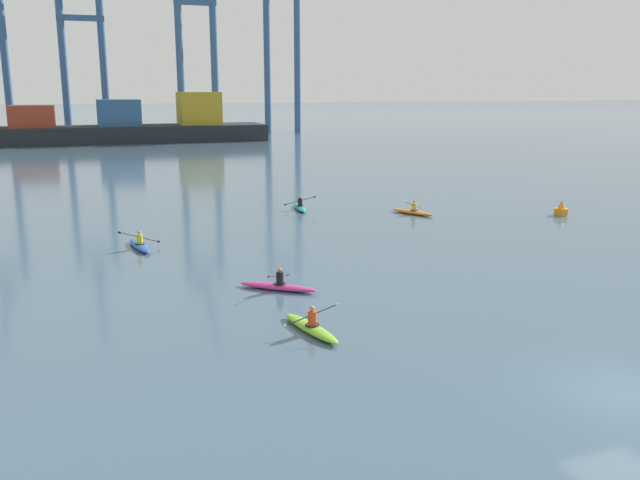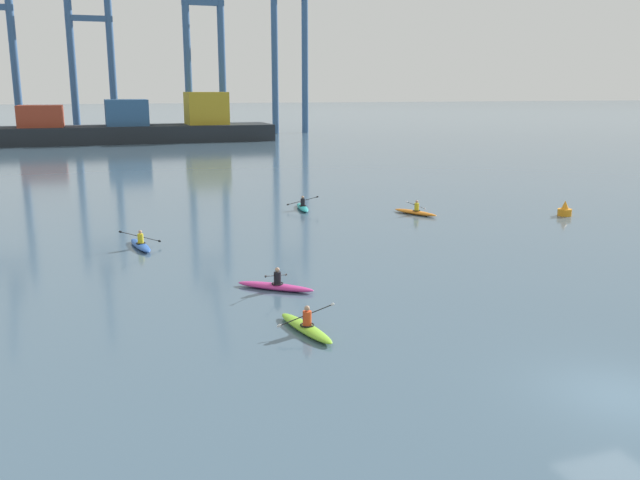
{
  "view_description": "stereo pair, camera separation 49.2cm",
  "coord_description": "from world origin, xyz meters",
  "px_view_note": "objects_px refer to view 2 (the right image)",
  "views": [
    {
      "loc": [
        -13.57,
        -13.0,
        8.07
      ],
      "look_at": [
        -2.44,
        18.31,
        0.6
      ],
      "focal_mm": 37.65,
      "sensor_mm": 36.0,
      "label": 1
    },
    {
      "loc": [
        -13.1,
        -13.16,
        8.07
      ],
      "look_at": [
        -2.44,
        18.31,
        0.6
      ],
      "focal_mm": 37.65,
      "sensor_mm": 36.0,
      "label": 2
    }
  ],
  "objects_px": {
    "channel_buoy": "(565,210)",
    "kayak_magenta": "(276,286)",
    "gantry_crane_east_mid": "(204,31)",
    "gantry_crane_east": "(291,27)",
    "gantry_crane_west_mid": "(90,40)",
    "kayak_orange": "(415,212)",
    "kayak_lime": "(306,327)",
    "kayak_teal": "(303,207)",
    "kayak_blue": "(140,245)",
    "container_barge": "(131,127)"
  },
  "relations": [
    {
      "from": "channel_buoy",
      "to": "gantry_crane_west_mid",
      "type": "bearing_deg",
      "value": 108.22
    },
    {
      "from": "gantry_crane_east_mid",
      "to": "kayak_blue",
      "type": "relative_size",
      "value": 10.34
    },
    {
      "from": "container_barge",
      "to": "kayak_teal",
      "type": "bearing_deg",
      "value": -83.64
    },
    {
      "from": "kayak_magenta",
      "to": "kayak_lime",
      "type": "xyz_separation_m",
      "value": [
        -0.3,
        -5.1,
        0.0
      ]
    },
    {
      "from": "gantry_crane_east",
      "to": "kayak_magenta",
      "type": "height_order",
      "value": "gantry_crane_east"
    },
    {
      "from": "kayak_orange",
      "to": "kayak_lime",
      "type": "distance_m",
      "value": 23.03
    },
    {
      "from": "container_barge",
      "to": "gantry_crane_east_mid",
      "type": "bearing_deg",
      "value": 26.59
    },
    {
      "from": "container_barge",
      "to": "kayak_magenta",
      "type": "xyz_separation_m",
      "value": [
        0.69,
        -83.98,
        -2.2
      ]
    },
    {
      "from": "container_barge",
      "to": "gantry_crane_west_mid",
      "type": "xyz_separation_m",
      "value": [
        -5.06,
        10.95,
        13.61
      ]
    },
    {
      "from": "gantry_crane_west_mid",
      "to": "channel_buoy",
      "type": "distance_m",
      "value": 90.79
    },
    {
      "from": "gantry_crane_east_mid",
      "to": "channel_buoy",
      "type": "relative_size",
      "value": 35.69
    },
    {
      "from": "gantry_crane_west_mid",
      "to": "gantry_crane_east_mid",
      "type": "bearing_deg",
      "value": -13.94
    },
    {
      "from": "gantry_crane_west_mid",
      "to": "gantry_crane_east",
      "type": "distance_m",
      "value": 35.29
    },
    {
      "from": "container_barge",
      "to": "kayak_orange",
      "type": "distance_m",
      "value": 71.81
    },
    {
      "from": "gantry_crane_east_mid",
      "to": "kayak_lime",
      "type": "relative_size",
      "value": 10.34
    },
    {
      "from": "kayak_magenta",
      "to": "kayak_lime",
      "type": "bearing_deg",
      "value": -93.35
    },
    {
      "from": "kayak_lime",
      "to": "channel_buoy",
      "type": "bearing_deg",
      "value": 33.8
    },
    {
      "from": "kayak_magenta",
      "to": "kayak_teal",
      "type": "bearing_deg",
      "value": 69.37
    },
    {
      "from": "channel_buoy",
      "to": "kayak_magenta",
      "type": "relative_size",
      "value": 0.33
    },
    {
      "from": "kayak_lime",
      "to": "kayak_teal",
      "type": "relative_size",
      "value": 1.0
    },
    {
      "from": "gantry_crane_west_mid",
      "to": "kayak_orange",
      "type": "distance_m",
      "value": 85.03
    },
    {
      "from": "gantry_crane_east",
      "to": "kayak_blue",
      "type": "relative_size",
      "value": 10.75
    },
    {
      "from": "gantry_crane_east",
      "to": "kayak_blue",
      "type": "distance_m",
      "value": 96.28
    },
    {
      "from": "gantry_crane_east_mid",
      "to": "gantry_crane_west_mid",
      "type": "bearing_deg",
      "value": 166.06
    },
    {
      "from": "gantry_crane_east",
      "to": "channel_buoy",
      "type": "relative_size",
      "value": 37.12
    },
    {
      "from": "kayak_orange",
      "to": "kayak_magenta",
      "type": "relative_size",
      "value": 1.1
    },
    {
      "from": "gantry_crane_west_mid",
      "to": "channel_buoy",
      "type": "xyz_separation_m",
      "value": [
        27.97,
        -84.95,
        -15.63
      ]
    },
    {
      "from": "gantry_crane_east_mid",
      "to": "gantry_crane_east",
      "type": "height_order",
      "value": "gantry_crane_east"
    },
    {
      "from": "gantry_crane_east",
      "to": "kayak_blue",
      "type": "height_order",
      "value": "gantry_crane_east"
    },
    {
      "from": "kayak_blue",
      "to": "kayak_teal",
      "type": "distance_m",
      "value": 14.1
    },
    {
      "from": "gantry_crane_east",
      "to": "kayak_teal",
      "type": "xyz_separation_m",
      "value": [
        -22.6,
        -79.76,
        -19.1
      ]
    },
    {
      "from": "container_barge",
      "to": "kayak_lime",
      "type": "xyz_separation_m",
      "value": [
        0.39,
        -89.08,
        -2.2
      ]
    },
    {
      "from": "kayak_blue",
      "to": "kayak_teal",
      "type": "relative_size",
      "value": 1.0
    },
    {
      "from": "container_barge",
      "to": "kayak_lime",
      "type": "bearing_deg",
      "value": -89.75
    },
    {
      "from": "kayak_orange",
      "to": "gantry_crane_east_mid",
      "type": "bearing_deg",
      "value": 90.7
    },
    {
      "from": "channel_buoy",
      "to": "kayak_blue",
      "type": "distance_m",
      "value": 26.96
    },
    {
      "from": "channel_buoy",
      "to": "gantry_crane_east_mid",
      "type": "bearing_deg",
      "value": 97.06
    },
    {
      "from": "kayak_magenta",
      "to": "kayak_lime",
      "type": "height_order",
      "value": "same"
    },
    {
      "from": "kayak_blue",
      "to": "kayak_teal",
      "type": "bearing_deg",
      "value": 35.88
    },
    {
      "from": "gantry_crane_east_mid",
      "to": "kayak_blue",
      "type": "height_order",
      "value": "gantry_crane_east_mid"
    },
    {
      "from": "kayak_blue",
      "to": "channel_buoy",
      "type": "bearing_deg",
      "value": 1.0
    },
    {
      "from": "gantry_crane_west_mid",
      "to": "gantry_crane_east",
      "type": "height_order",
      "value": "gantry_crane_east"
    },
    {
      "from": "gantry_crane_east",
      "to": "gantry_crane_east_mid",
      "type": "bearing_deg",
      "value": -157.47
    },
    {
      "from": "channel_buoy",
      "to": "kayak_magenta",
      "type": "bearing_deg",
      "value": -155.81
    },
    {
      "from": "gantry_crane_west_mid",
      "to": "kayak_orange",
      "type": "bearing_deg",
      "value": -76.89
    },
    {
      "from": "kayak_blue",
      "to": "kayak_lime",
      "type": "height_order",
      "value": "kayak_blue"
    },
    {
      "from": "kayak_teal",
      "to": "gantry_crane_west_mid",
      "type": "bearing_deg",
      "value": 99.16
    },
    {
      "from": "kayak_blue",
      "to": "kayak_lime",
      "type": "xyz_separation_m",
      "value": [
        4.43,
        -14.61,
        0.0
      ]
    },
    {
      "from": "gantry_crane_west_mid",
      "to": "channel_buoy",
      "type": "relative_size",
      "value": 32.34
    },
    {
      "from": "kayak_orange",
      "to": "kayak_blue",
      "type": "relative_size",
      "value": 0.96
    }
  ]
}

